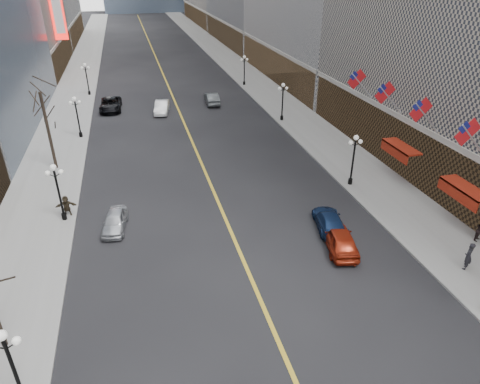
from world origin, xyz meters
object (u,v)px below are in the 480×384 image
streetlamp_east_2 (283,98)px  car_nb_far (111,104)px  car_nb_near (115,221)px  streetlamp_west_0 (11,363)px  ped_ne_corner (468,256)px  streetlamp_west_3 (86,76)px  streetlamp_east_3 (244,67)px  streetlamp_west_1 (58,187)px  car_sb_mid (340,239)px  streetlamp_west_2 (77,113)px  car_sb_near (329,221)px  streetlamp_east_1 (354,155)px  car_sb_far (212,99)px  car_nb_mid (162,107)px

streetlamp_east_2 → car_nb_far: 22.75m
car_nb_near → car_nb_far: size_ratio=0.67×
streetlamp_west_0 → ped_ne_corner: 25.42m
streetlamp_west_0 → streetlamp_west_3: size_ratio=1.00×
streetlamp_east_3 → car_nb_far: (-20.44, -8.24, -2.10)m
streetlamp_west_1 → car_sb_mid: bearing=-24.6°
car_nb_near → ped_ne_corner: (21.40, -10.47, 0.43)m
streetlamp_west_2 → streetlamp_east_2: bearing=0.0°
streetlamp_east_2 → car_sb_near: streetlamp_east_2 is taller
streetlamp_west_0 → car_nb_near: 14.59m
streetlamp_east_2 → streetlamp_east_3: size_ratio=1.00×
car_nb_near → car_sb_mid: bearing=-14.5°
streetlamp_east_1 → car_nb_near: 20.11m
streetlamp_east_2 → streetlamp_west_0: size_ratio=1.00×
car_sb_far → ped_ne_corner: 40.68m
car_sb_mid → ped_ne_corner: size_ratio=2.41×
car_sb_far → streetlamp_east_3: bearing=-126.0°
car_nb_mid → car_sb_near: bearing=-63.0°
car_nb_far → car_sb_far: bearing=0.2°
streetlamp_west_3 → streetlamp_west_1: bearing=-90.0°
car_nb_mid → ped_ne_corner: size_ratio=2.46×
streetlamp_west_1 → ped_ne_corner: bearing=-26.5°
streetlamp_east_1 → streetlamp_west_3: size_ratio=1.00×
streetlamp_east_2 → car_nb_far: bearing=154.5°
streetlamp_west_2 → streetlamp_west_1: bearing=-90.0°
streetlamp_west_1 → car_sb_near: size_ratio=1.00×
streetlamp_west_1 → streetlamp_east_2: bearing=37.3°
car_sb_far → car_sb_mid: bearing=95.3°
streetlamp_east_3 → streetlamp_west_0: same height
streetlamp_east_1 → streetlamp_west_2: 29.68m
streetlamp_east_1 → car_nb_far: streetlamp_east_1 is taller
streetlamp_west_2 → streetlamp_west_3: same height
streetlamp_west_0 → streetlamp_west_2: bearing=90.0°
car_nb_near → car_sb_far: size_ratio=0.83×
streetlamp_west_1 → car_sb_mid: (18.44, -8.43, -2.13)m
car_nb_far → streetlamp_west_0: bearing=-91.7°
streetlamp_east_2 → streetlamp_east_3: bearing=90.0°
streetlamp_east_1 → ped_ne_corner: streetlamp_east_1 is taller
streetlamp_west_0 → ped_ne_corner: streetlamp_west_0 is taller
ped_ne_corner → streetlamp_west_2: bearing=-87.1°
car_nb_mid → car_nb_far: size_ratio=0.81×
streetlamp_east_2 → ped_ne_corner: bearing=-87.1°
streetlamp_east_2 → streetlamp_west_3: (-23.60, 18.00, 0.00)m
car_nb_far → car_nb_mid: bearing=-21.2°
streetlamp_west_2 → ped_ne_corner: streetlamp_west_2 is taller
streetlamp_west_1 → streetlamp_west_0: bearing=-90.0°
streetlamp_east_2 → streetlamp_west_1: size_ratio=1.00×
car_sb_far → streetlamp_west_0: bearing=71.4°
streetlamp_west_1 → car_sb_far: 32.00m
car_nb_mid → car_nb_far: bearing=166.7°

